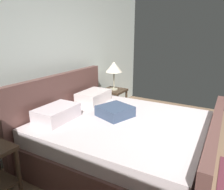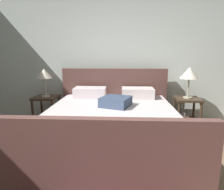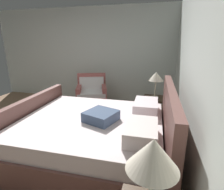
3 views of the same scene
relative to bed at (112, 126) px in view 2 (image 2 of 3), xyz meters
The scene contains 6 objects.
wall_back 1.62m from the bed, 83.88° to the left, with size 5.70×0.12×2.59m, color silver.
bed is the anchor object (origin of this frame).
nightstand_right 1.59m from the bed, 33.53° to the left, with size 0.44×0.44×0.60m.
table_lamp_right 1.74m from the bed, 33.53° to the left, with size 0.33×0.33×0.57m.
nightstand_left 1.55m from the bed, 148.95° to the left, with size 0.44×0.44×0.60m.
table_lamp_left 1.69m from the bed, 148.95° to the left, with size 0.30×0.30×0.52m.
Camera 2 is at (0.10, -1.35, 1.38)m, focal length 31.51 mm.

